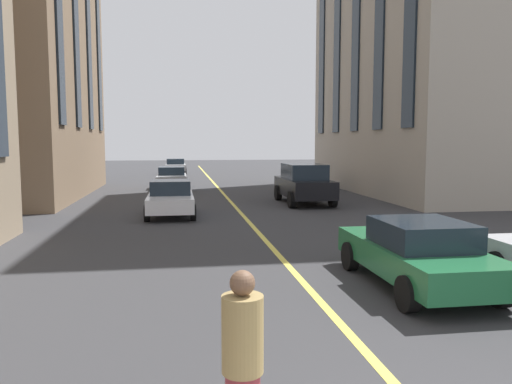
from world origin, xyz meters
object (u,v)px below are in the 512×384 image
object	(u,v)px
car_white_oncoming	(171,198)
car_silver_parked_b	(172,178)
car_black_near	(304,183)
pedestrian_near	(243,366)
car_green_far	(417,253)
car_silver_mid	(303,179)
car_silver_parked_a	(176,166)

from	to	relation	value
car_white_oncoming	car_silver_parked_b	size ratio (longest dim) A/B	0.89
car_black_near	pedestrian_near	bearing A→B (deg)	164.06
car_green_far	car_black_near	bearing A→B (deg)	-4.92
car_black_near	car_green_far	world-z (taller)	car_black_near
car_green_far	car_silver_parked_b	distance (m)	23.08
car_white_oncoming	car_silver_mid	world-z (taller)	car_white_oncoming
car_black_near	car_white_oncoming	bearing A→B (deg)	116.56
car_white_oncoming	car_black_near	distance (m)	6.93
car_green_far	pedestrian_near	distance (m)	6.45
car_green_far	car_white_oncoming	bearing A→B (deg)	25.09
car_white_oncoming	car_silver_parked_b	world-z (taller)	car_white_oncoming
car_silver_parked_a	car_white_oncoming	world-z (taller)	car_white_oncoming
car_silver_parked_a	car_black_near	xyz separation A→B (m)	(-24.26, -6.10, 0.27)
car_silver_mid	pedestrian_near	distance (m)	25.86
car_white_oncoming	pedestrian_near	distance (m)	15.65
car_silver_parked_a	car_silver_parked_b	size ratio (longest dim) A/B	1.00
car_white_oncoming	car_silver_parked_b	bearing A→B (deg)	0.42
car_black_near	car_silver_mid	world-z (taller)	car_black_near
pedestrian_near	car_black_near	bearing A→B (deg)	-15.94
car_silver_parked_a	car_silver_mid	distance (m)	19.61
car_black_near	car_green_far	distance (m)	13.85
car_silver_parked_a	car_white_oncoming	xyz separation A→B (m)	(-27.36, 0.10, -0.00)
car_silver_parked_a	car_white_oncoming	distance (m)	27.36
car_silver_parked_a	car_silver_parked_b	xyz separation A→B (m)	(-15.55, 0.19, 0.00)
car_white_oncoming	car_silver_mid	distance (m)	12.09
car_green_far	pedestrian_near	bearing A→B (deg)	139.83
car_silver_parked_b	car_silver_mid	xyz separation A→B (m)	(-2.52, -7.82, 0.00)
car_white_oncoming	car_green_far	size ratio (longest dim) A/B	0.89
car_white_oncoming	car_silver_mid	bearing A→B (deg)	-39.78
car_silver_parked_b	pedestrian_near	size ratio (longest dim) A/B	2.49
car_white_oncoming	car_black_near	xyz separation A→B (m)	(3.10, -6.20, 0.27)
car_green_far	car_silver_mid	xyz separation A→B (m)	(19.99, -2.73, 0.00)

